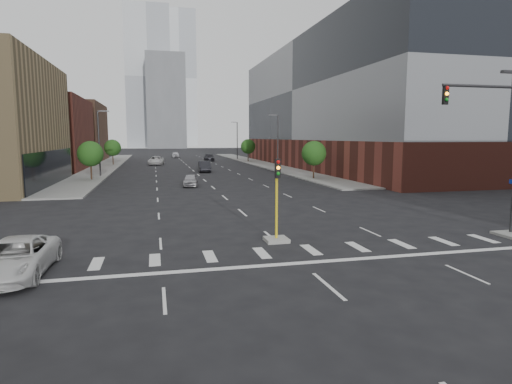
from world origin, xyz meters
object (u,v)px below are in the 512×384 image
object	(u,v)px
car_near_left	(191,180)
car_deep_right	(209,157)
median_traffic_signal	(277,224)
car_distant	(176,155)
mast_arm_signal	(505,135)
parked_minivan	(15,258)
car_far_left	(156,161)
car_mid_right	(204,167)

from	to	relation	value
car_near_left	car_deep_right	bearing A→B (deg)	87.92
median_traffic_signal	car_distant	xyz separation A→B (m)	(-0.69, 93.58, -0.19)
mast_arm_signal	car_distant	distance (m)	96.10
mast_arm_signal	car_distant	bearing A→B (deg)	97.97
car_near_left	car_deep_right	world-z (taller)	car_deep_right
car_distant	parked_minivan	bearing A→B (deg)	-98.18
car_far_left	parked_minivan	world-z (taller)	car_far_left
car_near_left	parked_minivan	xyz separation A→B (m)	(-9.40, -29.76, 0.06)
car_deep_right	car_distant	xyz separation A→B (m)	(-6.73, 17.04, -0.02)
car_near_left	car_mid_right	xyz separation A→B (m)	(3.80, 19.45, 0.17)
median_traffic_signal	car_deep_right	world-z (taller)	median_traffic_signal
car_deep_right	car_near_left	bearing A→B (deg)	-95.05
parked_minivan	car_mid_right	bearing A→B (deg)	76.70
car_mid_right	parked_minivan	size ratio (longest dim) A/B	0.97
car_mid_right	car_far_left	distance (m)	20.85
car_near_left	car_mid_right	world-z (taller)	car_mid_right
car_mid_right	car_distant	world-z (taller)	car_mid_right
mast_arm_signal	car_far_left	world-z (taller)	mast_arm_signal
car_near_left	car_deep_right	distance (m)	50.45
car_far_left	car_distant	distance (m)	28.28
car_deep_right	parked_minivan	size ratio (longest dim) A/B	1.04
car_mid_right	car_deep_right	world-z (taller)	car_mid_right
car_mid_right	car_far_left	bearing A→B (deg)	112.64
median_traffic_signal	car_deep_right	size ratio (longest dim) A/B	0.80
car_far_left	car_deep_right	size ratio (longest dim) A/B	1.10
car_near_left	car_distant	world-z (taller)	car_distant
car_far_left	parked_minivan	bearing A→B (deg)	-89.57
median_traffic_signal	car_far_left	xyz separation A→B (m)	(-5.82, 65.77, -0.13)
mast_arm_signal	parked_minivan	bearing A→B (deg)	-176.48
car_near_left	car_mid_right	bearing A→B (deg)	86.39
mast_arm_signal	car_far_left	bearing A→B (deg)	105.33
parked_minivan	car_near_left	bearing A→B (deg)	74.18
car_near_left	parked_minivan	bearing A→B (deg)	-100.10
median_traffic_signal	mast_arm_signal	distance (m)	13.53
median_traffic_signal	parked_minivan	size ratio (longest dim) A/B	0.83
car_near_left	car_distant	size ratio (longest dim) A/B	0.86
median_traffic_signal	car_distant	bearing A→B (deg)	90.42
car_near_left	median_traffic_signal	bearing A→B (deg)	-77.66
car_mid_right	car_deep_right	size ratio (longest dim) A/B	0.93
car_near_left	car_distant	distance (m)	66.81
car_near_left	parked_minivan	size ratio (longest dim) A/B	0.74
car_deep_right	parked_minivan	distance (m)	81.47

